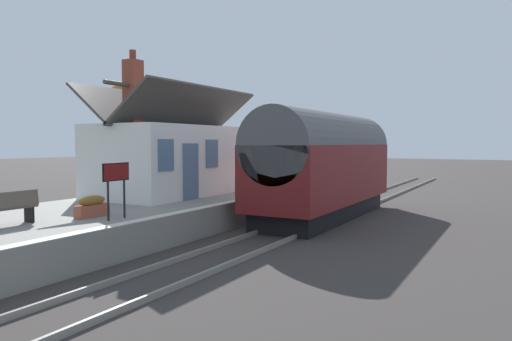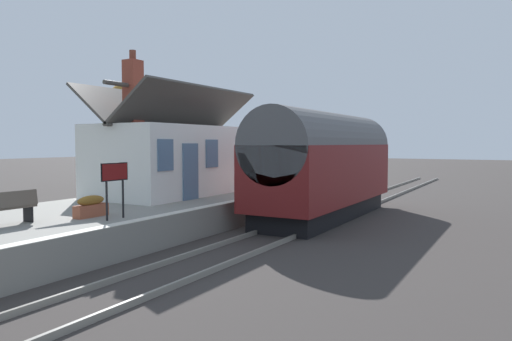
# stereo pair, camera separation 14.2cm
# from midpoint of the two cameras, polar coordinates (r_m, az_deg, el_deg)

# --- Properties ---
(ground_plane) EXTENTS (160.00, 160.00, 0.00)m
(ground_plane) POSITION_cam_midpoint_polar(r_m,az_deg,el_deg) (18.50, 3.84, -6.24)
(ground_plane) COLOR #383330
(platform) EXTENTS (32.00, 6.01, 0.96)m
(platform) POSITION_cam_midpoint_polar(r_m,az_deg,el_deg) (20.47, -6.33, -3.98)
(platform) COLOR gray
(platform) RESTS_ON ground
(platform_edge_coping) EXTENTS (32.00, 0.36, 0.02)m
(platform_edge_coping) POSITION_cam_midpoint_polar(r_m,az_deg,el_deg) (18.90, 0.63, -3.08)
(platform_edge_coping) COLOR beige
(platform_edge_coping) RESTS_ON platform
(rail_near) EXTENTS (52.00, 0.08, 0.14)m
(rail_near) POSITION_cam_midpoint_polar(r_m,az_deg,el_deg) (17.86, 8.56, -6.39)
(rail_near) COLOR gray
(rail_near) RESTS_ON ground
(rail_far) EXTENTS (52.00, 0.08, 0.14)m
(rail_far) POSITION_cam_midpoint_polar(r_m,az_deg,el_deg) (18.41, 4.35, -6.07)
(rail_far) COLOR gray
(rail_far) RESTS_ON ground
(train) EXTENTS (9.78, 2.73, 4.32)m
(train) POSITION_cam_midpoint_polar(r_m,az_deg,el_deg) (19.54, 8.51, 0.78)
(train) COLOR black
(train) RESTS_ON ground
(station_building) EXTENTS (6.99, 3.91, 5.52)m
(station_building) POSITION_cam_midpoint_polar(r_m,az_deg,el_deg) (19.76, -10.04, 1.62)
(station_building) COLOR white
(station_building) RESTS_ON platform
(bench_platform_end) EXTENTS (1.40, 0.44, 0.88)m
(bench_platform_end) POSITION_cam_midpoint_polar(r_m,az_deg,el_deg) (25.75, 2.78, -0.33)
(bench_platform_end) COLOR brown
(bench_platform_end) RESTS_ON platform
(bench_by_lamp) EXTENTS (1.40, 0.45, 0.88)m
(bench_by_lamp) POSITION_cam_midpoint_polar(r_m,az_deg,el_deg) (13.70, -27.25, -3.91)
(bench_by_lamp) COLOR brown
(bench_by_lamp) RESTS_ON platform
(bench_mid_platform) EXTENTS (1.40, 0.44, 0.88)m
(bench_mid_platform) POSITION_cam_midpoint_polar(r_m,az_deg,el_deg) (29.85, 6.47, 0.15)
(bench_mid_platform) COLOR brown
(bench_mid_platform) RESTS_ON platform
(planter_bench_right) EXTENTS (0.73, 0.32, 0.55)m
(planter_bench_right) POSITION_cam_midpoint_polar(r_m,az_deg,el_deg) (29.89, 8.04, -0.27)
(planter_bench_right) COLOR gray
(planter_bench_right) RESTS_ON platform
(planter_by_door) EXTENTS (1.03, 0.32, 0.62)m
(planter_by_door) POSITION_cam_midpoint_polar(r_m,az_deg,el_deg) (14.38, -18.95, -4.13)
(planter_by_door) COLOR #9E5138
(planter_by_door) RESTS_ON platform
(lamp_post_platform) EXTENTS (0.32, 0.50, 3.69)m
(lamp_post_platform) POSITION_cam_midpoint_polar(r_m,az_deg,el_deg) (26.28, 7.76, 4.29)
(lamp_post_platform) COLOR black
(lamp_post_platform) RESTS_ON platform
(station_sign_board) EXTENTS (0.96, 0.06, 1.57)m
(station_sign_board) POSITION_cam_midpoint_polar(r_m,az_deg,el_deg) (13.64, -16.34, -0.70)
(station_sign_board) COLOR black
(station_sign_board) RESTS_ON platform
(tree_mid_background) EXTENTS (3.50, 3.54, 7.36)m
(tree_mid_background) POSITION_cam_midpoint_polar(r_m,az_deg,el_deg) (34.51, -14.69, 7.29)
(tree_mid_background) COLOR #4C3828
(tree_mid_background) RESTS_ON ground
(tree_far_right) EXTENTS (3.00, 2.98, 6.18)m
(tree_far_right) POSITION_cam_midpoint_polar(r_m,az_deg,el_deg) (29.18, -10.14, 6.27)
(tree_far_right) COLOR #4C3828
(tree_far_right) RESTS_ON ground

